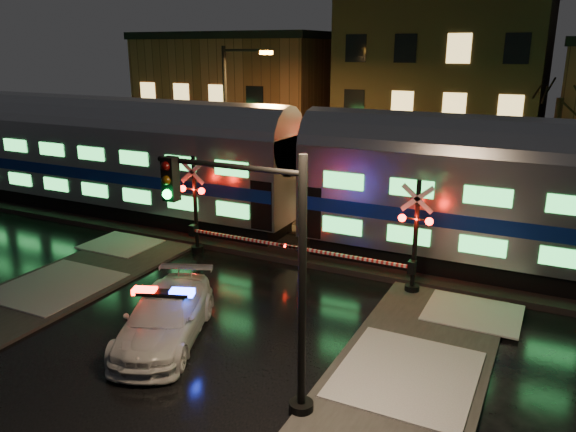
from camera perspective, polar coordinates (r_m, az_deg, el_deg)
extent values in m
plane|color=black|center=(20.51, -3.74, -7.63)|extent=(120.00, 120.00, 0.00)
cube|color=black|center=(24.59, 2.08, -3.06)|extent=(90.00, 4.20, 0.24)
cube|color=brown|center=(44.41, -4.24, 11.61)|extent=(14.00, 10.00, 9.00)
cube|color=brown|center=(39.42, 15.74, 12.22)|extent=(12.00, 11.00, 11.50)
cube|color=black|center=(32.07, -20.27, 1.60)|extent=(24.00, 2.40, 0.80)
cube|color=#B7BAC1|center=(31.59, -20.68, 5.63)|extent=(25.00, 3.05, 3.80)
cube|color=navy|center=(31.66, -20.61, 4.92)|extent=(24.75, 3.09, 0.55)
cube|color=#3BE15B|center=(30.80, -22.55, 2.97)|extent=(21.00, 0.05, 0.62)
cube|color=#3BE15B|center=(30.46, -22.92, 6.26)|extent=(21.00, 0.05, 0.62)
cylinder|color=#B7BAC1|center=(31.34, -21.01, 8.68)|extent=(25.00, 3.05, 3.05)
imported|color=silver|center=(17.34, -12.38, -10.03)|extent=(3.82, 5.61, 1.51)
cube|color=black|center=(17.00, -12.54, -7.64)|extent=(1.61, 0.93, 0.10)
cube|color=#FF0C05|center=(17.16, -14.36, -7.39)|extent=(0.77, 0.57, 0.18)
cube|color=#1426FF|center=(16.82, -10.70, -7.64)|extent=(0.77, 0.57, 0.18)
cylinder|color=black|center=(20.72, 12.47, -7.27)|extent=(0.52, 0.52, 0.31)
cylinder|color=black|center=(20.03, 12.81, -2.23)|extent=(0.17, 0.17, 4.16)
sphere|color=#FF0C05|center=(19.74, 11.51, -0.20)|extent=(0.27, 0.27, 0.27)
sphere|color=#FF0C05|center=(19.54, 14.15, -0.55)|extent=(0.27, 0.27, 0.27)
cube|color=white|center=(20.84, 5.51, -4.01)|extent=(5.21, 0.10, 0.10)
cube|color=black|center=(20.14, 12.46, -5.10)|extent=(0.25, 0.30, 0.45)
cylinder|color=black|center=(24.36, -9.17, -3.37)|extent=(0.52, 0.52, 0.31)
cylinder|color=black|center=(23.77, -9.39, 1.02)|extent=(0.17, 0.17, 4.20)
sphere|color=#FF0C05|center=(23.72, -10.66, 2.76)|extent=(0.27, 0.27, 0.27)
sphere|color=#FF0C05|center=(23.18, -8.78, 2.52)|extent=(0.27, 0.27, 0.27)
cube|color=white|center=(22.49, -4.18, -2.37)|extent=(5.25, 0.10, 0.10)
cube|color=black|center=(23.87, -9.62, -1.43)|extent=(0.25, 0.30, 0.45)
cylinder|color=black|center=(14.23, 1.35, -18.91)|extent=(0.59, 0.59, 0.32)
cylinder|color=black|center=(12.72, 1.44, -7.85)|extent=(0.19, 0.19, 6.32)
cylinder|color=black|center=(12.74, -6.26, 5.09)|extent=(3.79, 0.13, 0.13)
cube|color=black|center=(13.55, -11.83, 3.71)|extent=(0.34, 0.30, 1.05)
sphere|color=#0CFF3F|center=(13.50, -12.16, 2.18)|extent=(0.23, 0.23, 0.23)
cylinder|color=black|center=(30.11, -6.30, 8.66)|extent=(0.21, 0.21, 8.53)
cylinder|color=black|center=(29.15, -4.35, 16.44)|extent=(2.56, 0.13, 0.13)
cube|color=orange|center=(28.57, -2.24, 16.26)|extent=(0.59, 0.30, 0.19)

